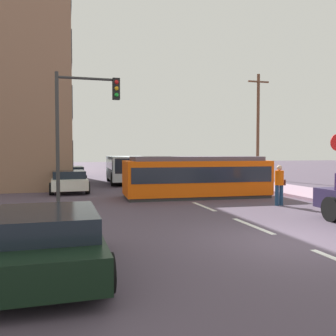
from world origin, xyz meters
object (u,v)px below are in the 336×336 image
object	(u,v)px
parked_sedan_far	(71,175)
utility_pole_mid	(258,125)
parked_sedan_near	(46,241)
streetcar_tram	(196,176)
parked_sedan_mid	(69,181)
traffic_light_mast	(82,115)
city_bus	(127,168)
pedestrian_crossing	(279,183)

from	to	relation	value
parked_sedan_far	utility_pole_mid	bearing A→B (deg)	0.31
parked_sedan_near	utility_pole_mid	bearing A→B (deg)	51.93
streetcar_tram	parked_sedan_mid	distance (m)	7.19
parked_sedan_near	traffic_light_mast	world-z (taller)	traffic_light_mast
parked_sedan_near	parked_sedan_far	xyz separation A→B (m)	(0.72, 19.47, -0.00)
parked_sedan_near	utility_pole_mid	distance (m)	25.11
streetcar_tram	parked_sedan_mid	bearing A→B (deg)	146.51
parked_sedan_near	traffic_light_mast	xyz separation A→B (m)	(0.99, 7.68, 3.02)
parked_sedan_far	utility_pole_mid	world-z (taller)	utility_pole_mid
city_bus	parked_sedan_near	world-z (taller)	city_bus
city_bus	traffic_light_mast	world-z (taller)	traffic_light_mast
streetcar_tram	utility_pole_mid	world-z (taller)	utility_pole_mid
parked_sedan_mid	utility_pole_mid	distance (m)	16.30
parked_sedan_mid	parked_sedan_near	bearing A→B (deg)	-92.12
parked_sedan_near	city_bus	bearing A→B (deg)	76.36
streetcar_tram	city_bus	distance (m)	8.97
city_bus	parked_sedan_far	size ratio (longest dim) A/B	1.46
city_bus	utility_pole_mid	size ratio (longest dim) A/B	0.72
streetcar_tram	parked_sedan_far	size ratio (longest dim) A/B	1.71
parked_sedan_near	parked_sedan_far	world-z (taller)	same
streetcar_tram	utility_pole_mid	size ratio (longest dim) A/B	0.84
pedestrian_crossing	parked_sedan_near	world-z (taller)	pedestrian_crossing
streetcar_tram	parked_sedan_mid	xyz separation A→B (m)	(-5.99, 3.96, -0.41)
parked_sedan_near	parked_sedan_mid	xyz separation A→B (m)	(0.51, 13.86, -0.00)
utility_pole_mid	parked_sedan_far	bearing A→B (deg)	-179.69
parked_sedan_near	utility_pole_mid	world-z (taller)	utility_pole_mid
city_bus	pedestrian_crossing	xyz separation A→B (m)	(4.33, -12.29, -0.14)
pedestrian_crossing	traffic_light_mast	size ratio (longest dim) A/B	0.32
streetcar_tram	traffic_light_mast	size ratio (longest dim) A/B	1.35
traffic_light_mast	parked_sedan_far	bearing A→B (deg)	91.34
parked_sedan_mid	utility_pole_mid	xyz separation A→B (m)	(14.80, 5.69, 3.77)
streetcar_tram	city_bus	world-z (taller)	streetcar_tram
city_bus	parked_sedan_mid	distance (m)	6.26
streetcar_tram	traffic_light_mast	distance (m)	6.49
traffic_light_mast	utility_pole_mid	distance (m)	18.62
parked_sedan_mid	streetcar_tram	bearing A→B (deg)	-33.49
streetcar_tram	city_bus	bearing A→B (deg)	102.75
city_bus	utility_pole_mid	xyz separation A→B (m)	(10.79, 0.91, 3.31)
streetcar_tram	parked_sedan_near	bearing A→B (deg)	-123.31
streetcar_tram	traffic_light_mast	bearing A→B (deg)	-158.09
pedestrian_crossing	parked_sedan_near	size ratio (longest dim) A/B	0.41
parked_sedan_far	traffic_light_mast	bearing A→B (deg)	-88.66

